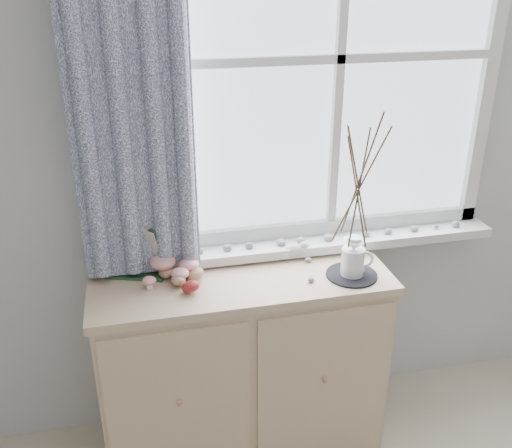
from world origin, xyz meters
name	(u,v)px	position (x,y,z in m)	size (l,w,h in m)	color
sideboard	(242,363)	(-0.15, 1.75, 0.43)	(1.20, 0.45, 0.85)	tan
botanical_book	(131,254)	(-0.57, 1.84, 0.96)	(0.31, 0.13, 0.22)	#1F4228
toadstool_cluster	(171,267)	(-0.42, 1.80, 0.91)	(0.23, 0.16, 0.10)	white
wooden_eggs	(183,278)	(-0.38, 1.75, 0.88)	(0.17, 0.17, 0.07)	tan
songbird_figurine	(294,250)	(0.10, 1.86, 0.89)	(0.14, 0.06, 0.07)	beige
crocheted_doily	(352,275)	(0.28, 1.67, 0.85)	(0.21, 0.21, 0.01)	black
twig_pitcher	(359,182)	(0.28, 1.67, 1.25)	(0.32, 0.32, 0.70)	white
sideboard_pebbles	(327,270)	(0.20, 1.72, 0.86)	(0.25, 0.18, 0.02)	#9A9A9C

